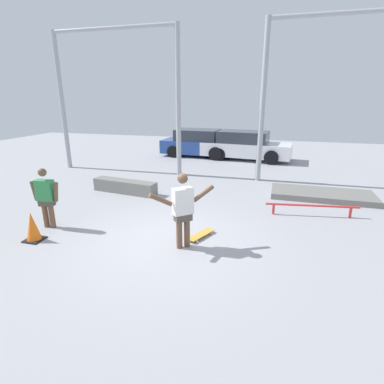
# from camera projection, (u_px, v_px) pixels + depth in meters

# --- Properties ---
(ground_plane) EXTENTS (36.00, 36.00, 0.00)m
(ground_plane) POSITION_uv_depth(u_px,v_px,m) (168.00, 242.00, 6.82)
(ground_plane) COLOR #9E9EA3
(skateboarder) EXTENTS (1.18, 1.04, 1.67)m
(skateboarder) POSITION_uv_depth(u_px,v_px,m) (183.00, 208.00, 6.33)
(skateboarder) COLOR brown
(skateboarder) RESTS_ON ground_plane
(skateboard) EXTENTS (0.52, 0.82, 0.08)m
(skateboard) POSITION_uv_depth(u_px,v_px,m) (201.00, 235.00, 7.05)
(skateboard) COLOR gold
(skateboard) RESTS_ON ground_plane
(grind_box) EXTENTS (2.36, 0.78, 0.43)m
(grind_box) POSITION_uv_depth(u_px,v_px,m) (125.00, 186.00, 10.30)
(grind_box) COLOR slate
(grind_box) RESTS_ON ground_plane
(manual_pad) EXTENTS (3.22, 1.41, 0.19)m
(manual_pad) POSITION_uv_depth(u_px,v_px,m) (322.00, 195.00, 9.84)
(manual_pad) COLOR slate
(manual_pad) RESTS_ON ground_plane
(grind_rail) EXTENTS (2.49, 0.42, 0.33)m
(grind_rail) POSITION_uv_depth(u_px,v_px,m) (312.00, 207.00, 8.25)
(grind_rail) COLOR red
(grind_rail) RESTS_ON ground_plane
(canopy_support_left) EXTENTS (5.60, 0.20, 5.81)m
(canopy_support_left) POSITION_uv_depth(u_px,v_px,m) (116.00, 87.00, 12.34)
(canopy_support_left) COLOR #A5A8AD
(canopy_support_left) RESTS_ON ground_plane
(canopy_support_right) EXTENTS (5.60, 0.20, 5.81)m
(canopy_support_right) POSITION_uv_depth(u_px,v_px,m) (345.00, 85.00, 10.15)
(canopy_support_right) COLOR #A5A8AD
(canopy_support_right) RESTS_ON ground_plane
(parked_car_blue) EXTENTS (4.26, 2.13, 1.46)m
(parked_car_blue) POSITION_uv_depth(u_px,v_px,m) (200.00, 143.00, 16.60)
(parked_car_blue) COLOR #284793
(parked_car_blue) RESTS_ON ground_plane
(parked_car_white) EXTENTS (4.72, 2.25, 1.47)m
(parked_car_white) POSITION_uv_depth(u_px,v_px,m) (245.00, 146.00, 15.69)
(parked_car_white) COLOR white
(parked_car_white) RESTS_ON ground_plane
(bystander) EXTENTS (0.77, 0.25, 1.53)m
(bystander) POSITION_uv_depth(u_px,v_px,m) (46.00, 196.00, 7.37)
(bystander) COLOR brown
(bystander) RESTS_ON ground_plane
(traffic_cone) EXTENTS (0.40, 0.40, 0.68)m
(traffic_cone) POSITION_uv_depth(u_px,v_px,m) (33.00, 227.00, 6.81)
(traffic_cone) COLOR black
(traffic_cone) RESTS_ON ground_plane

